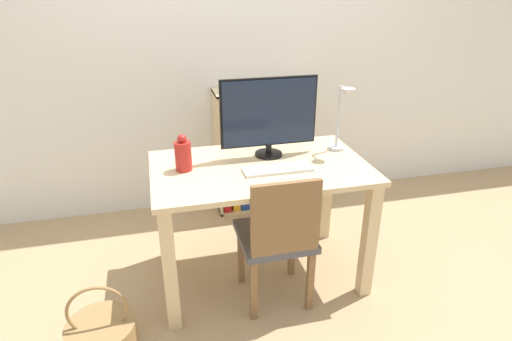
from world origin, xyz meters
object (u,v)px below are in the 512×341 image
object	(u,v)px
basket	(102,337)
chair	(278,236)
monitor	(269,114)
keyboard	(278,169)
bookshelf	(247,150)
vase	(183,155)
desk_lamp	(343,113)

from	to	relation	value
basket	chair	bearing A→B (deg)	9.53
monitor	chair	distance (m)	0.69
keyboard	chair	size ratio (longest dim) A/B	0.47
monitor	basket	distance (m)	1.46
keyboard	basket	distance (m)	1.24
monitor	chair	xyz separation A→B (m)	(-0.05, -0.41, -0.56)
monitor	bookshelf	size ratio (longest dim) A/B	0.59
keyboard	chair	xyz separation A→B (m)	(-0.04, -0.18, -0.31)
monitor	chair	size ratio (longest dim) A/B	0.69
vase	desk_lamp	world-z (taller)	desk_lamp
monitor	keyboard	size ratio (longest dim) A/B	1.48
chair	basket	xyz separation A→B (m)	(-0.95, -0.16, -0.34)
chair	basket	bearing A→B (deg)	-166.36
keyboard	basket	bearing A→B (deg)	-161.24
vase	basket	xyz separation A→B (m)	(-0.49, -0.47, -0.74)
keyboard	desk_lamp	size ratio (longest dim) A/B	0.96
monitor	chair	bearing A→B (deg)	-97.55
desk_lamp	bookshelf	world-z (taller)	desk_lamp
keyboard	desk_lamp	world-z (taller)	desk_lamp
keyboard	desk_lamp	distance (m)	0.53
vase	bookshelf	size ratio (longest dim) A/B	0.21
desk_lamp	basket	world-z (taller)	desk_lamp
vase	chair	world-z (taller)	vase
keyboard	bookshelf	world-z (taller)	bookshelf
monitor	vase	world-z (taller)	monitor
keyboard	basket	size ratio (longest dim) A/B	0.93
desk_lamp	basket	distance (m)	1.76
bookshelf	chair	bearing A→B (deg)	-94.42
monitor	bookshelf	distance (m)	0.92
keyboard	chair	distance (m)	0.36
bookshelf	basket	xyz separation A→B (m)	(-1.04, -1.32, -0.39)
vase	desk_lamp	xyz separation A→B (m)	(0.94, 0.03, 0.16)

